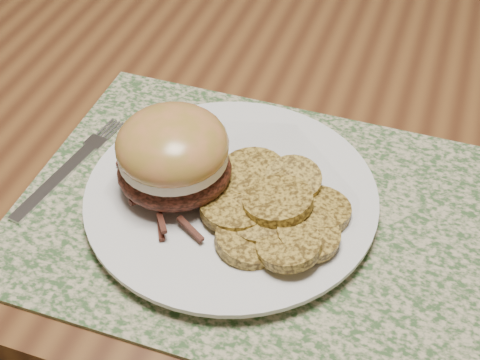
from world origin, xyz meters
name	(u,v)px	position (x,y,z in m)	size (l,w,h in m)	color
dining_table	(386,137)	(0.00, 0.00, 0.67)	(1.50, 0.90, 0.75)	brown
placemat	(259,214)	(-0.09, -0.25, 0.75)	(0.45, 0.33, 0.00)	#324E28
dinner_plate	(231,198)	(-0.12, -0.25, 0.76)	(0.26, 0.26, 0.02)	silver
pork_sandwich	(173,156)	(-0.17, -0.26, 0.81)	(0.14, 0.14, 0.08)	black
roasted_potatoes	(272,207)	(-0.07, -0.26, 0.78)	(0.16, 0.16, 0.04)	olive
fork	(70,167)	(-0.29, -0.25, 0.76)	(0.04, 0.17, 0.00)	silver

